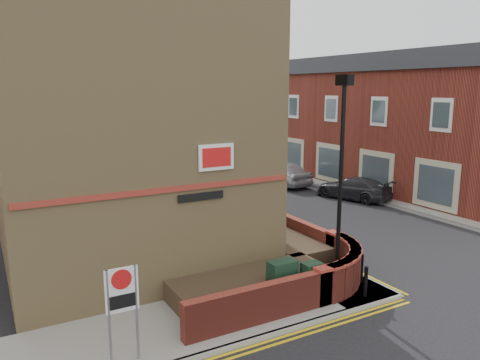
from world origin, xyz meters
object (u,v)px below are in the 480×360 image
Objects in this scene: utility_cabinet_large at (282,281)px; silver_car_near at (252,192)px; zone_sign at (122,298)px; lamppost at (340,184)px.

utility_cabinet_large is 11.85m from silver_car_near.
silver_car_near is at bearing 48.75° from zone_sign.
utility_cabinet_large is at bearing 176.99° from lamppost.
lamppost is 1.59× the size of silver_car_near.
utility_cabinet_large is 0.55× the size of zone_sign.
utility_cabinet_large reaches higher than silver_car_near.
lamppost is at bearing -91.80° from silver_car_near.
lamppost is 2.86× the size of zone_sign.
lamppost is 5.25× the size of utility_cabinet_large.
lamppost is 3.24m from utility_cabinet_large.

